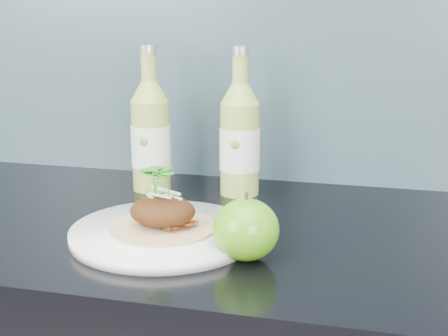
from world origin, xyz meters
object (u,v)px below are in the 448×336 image
at_px(cider_bottle_left, 151,136).
at_px(cider_bottle_right, 240,139).
at_px(green_apple, 246,230).
at_px(dinner_plate, 163,233).

distance_m(cider_bottle_left, cider_bottle_right, 0.17).
height_order(green_apple, cider_bottle_right, cider_bottle_right).
xyz_separation_m(green_apple, cider_bottle_right, (-0.08, 0.31, 0.06)).
bearing_deg(green_apple, dinner_plate, 160.70).
relative_size(dinner_plate, cider_bottle_left, 1.08).
xyz_separation_m(cider_bottle_left, cider_bottle_right, (0.17, 0.01, 0.00)).
relative_size(cider_bottle_left, cider_bottle_right, 1.00).
bearing_deg(dinner_plate, green_apple, -19.30).
xyz_separation_m(green_apple, cider_bottle_left, (-0.25, 0.29, 0.06)).
relative_size(green_apple, cider_bottle_left, 0.40).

